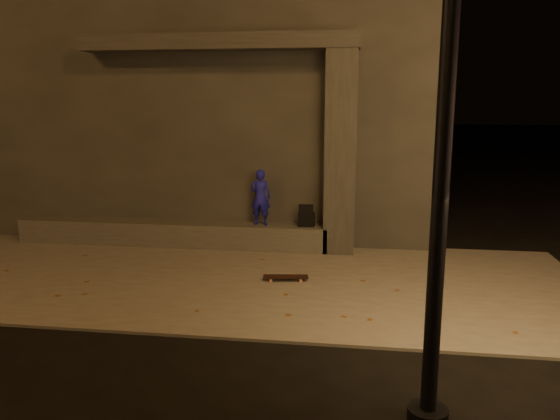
% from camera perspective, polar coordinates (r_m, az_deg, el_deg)
% --- Properties ---
extents(ground, '(120.00, 120.00, 0.00)m').
position_cam_1_polar(ground, '(6.93, -9.62, -12.34)').
color(ground, black).
rests_on(ground, ground).
extents(sidewalk, '(11.00, 4.40, 0.04)m').
position_cam_1_polar(sidewalk, '(8.72, -5.63, -7.05)').
color(sidewalk, slate).
rests_on(sidewalk, ground).
extents(building, '(9.00, 5.10, 5.22)m').
position_cam_1_polar(building, '(12.88, -5.47, 10.62)').
color(building, '#34322F').
rests_on(building, ground).
extents(ledge, '(6.00, 0.55, 0.45)m').
position_cam_1_polar(ledge, '(10.69, -11.28, -2.39)').
color(ledge, '#4A4843').
rests_on(ledge, sidewalk).
extents(column, '(0.55, 0.55, 3.60)m').
position_cam_1_polar(column, '(9.83, 6.34, 5.89)').
color(column, '#34322F').
rests_on(column, sidewalk).
extents(canopy, '(5.00, 0.70, 0.28)m').
position_cam_1_polar(canopy, '(10.19, -6.43, 17.01)').
color(canopy, '#34322F').
rests_on(canopy, column).
extents(skateboarder, '(0.40, 0.28, 1.04)m').
position_cam_1_polar(skateboarder, '(10.09, -2.06, 1.35)').
color(skateboarder, '#1A1AAB').
rests_on(skateboarder, ledge).
extents(backpack, '(0.30, 0.20, 0.42)m').
position_cam_1_polar(backpack, '(10.05, 2.77, -0.88)').
color(backpack, black).
rests_on(backpack, ledge).
extents(skateboard, '(0.71, 0.27, 0.08)m').
position_cam_1_polar(skateboard, '(8.45, 0.60, -7.01)').
color(skateboard, black).
rests_on(skateboard, sidewalk).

